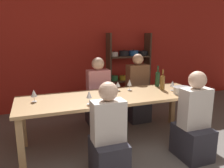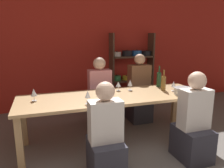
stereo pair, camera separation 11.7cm
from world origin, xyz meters
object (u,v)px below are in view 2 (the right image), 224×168
Objects in this scene: wine_glass_red_a at (105,89)px; wine_glass_red_b at (174,84)px; shelf_unit at (131,74)px; wine_bottle_dark at (163,82)px; wine_glass_red_d at (34,93)px; person_near_b at (106,142)px; person_far_b at (139,96)px; cell_phone at (187,90)px; person_far_a at (100,100)px; wine_glass_white_b at (130,83)px; dining_table at (114,101)px; wine_bottle_green at (159,78)px; mixing_bowl at (183,91)px; wine_glass_white_a at (118,85)px; person_near_a at (193,128)px; wine_glass_red_c at (88,95)px.

wine_glass_red_a is 0.98× the size of wine_glass_red_b.
wine_bottle_dark is (-0.18, -1.71, 0.17)m from shelf_unit.
wine_glass_red_a is 0.93× the size of wine_glass_red_d.
person_far_b is (1.10, 1.47, 0.05)m from person_near_b.
cell_phone is 0.13× the size of person_far_a.
person_near_b is at bearing -126.12° from wine_glass_white_b.
dining_table is at bearing -120.16° from shelf_unit.
wine_bottle_green is at bearing 128.36° from cell_phone.
dining_table is 10.39× the size of mixing_bowl.
person_near_b reaches higher than wine_glass_red_a.
wine_glass_red_d is at bearing 175.14° from wine_glass_red_a.
cell_phone is 1.51m from person_far_a.
mixing_bowl is at bearing 133.46° from person_far_a.
cell_phone reaches higher than dining_table.
wine_glass_red_d reaches higher than wine_glass_white_a.
shelf_unit is 2.52m from person_near_a.
wine_glass_red_c is at bearing -165.92° from wine_bottle_dark.
wine_glass_red_a is (-0.13, -0.00, 0.18)m from dining_table.
mixing_bowl is at bearing -32.02° from wine_glass_white_a.
person_far_b is at bearing -105.16° from shelf_unit.
shelf_unit is at bearing 88.31° from wine_glass_red_b.
wine_glass_red_a is at bearing -155.00° from wine_glass_white_b.
wine_bottle_dark is 1.89× the size of wine_glass_white_b.
person_far_b is at bearing 118.55° from cell_phone.
wine_bottle_green is 0.32× the size of person_near_b.
mixing_bowl is 2.12m from wine_glass_red_d.
mixing_bowl is 1.52× the size of wine_glass_white_b.
wine_glass_red_b is (0.97, -0.04, 0.18)m from dining_table.
cell_phone is at bearing 6.93° from wine_glass_red_c.
person_far_a is at bearing 90.80° from dining_table.
shelf_unit is 1.69m from wine_glass_white_b.
wine_glass_white_b is 0.15× the size of person_near_a.
wine_glass_white_a is at bearing 41.10° from wine_glass_red_c.
person_far_a is (-0.86, 0.73, -0.43)m from wine_bottle_dark.
shelf_unit is 10.86× the size of wine_glass_red_a.
person_far_b reaches higher than wine_bottle_green.
person_far_b reaches higher than wine_glass_red_b.
shelf_unit reaches higher than person_far_a.
wine_glass_red_d reaches higher than dining_table.
person_near_a is (0.68, -0.98, -0.41)m from wine_glass_white_a.
wine_glass_red_b is at bearing -91.69° from shelf_unit.
wine_glass_red_b is (1.11, -0.04, 0.00)m from wine_glass_red_a.
person_far_a is at bearing 122.11° from wine_glass_white_b.
person_near_a is at bearing -90.48° from wine_bottle_dark.
wine_bottle_dark is at bearing -16.29° from wine_glass_white_a.
wine_glass_red_c is at bearing -173.07° from cell_phone.
shelf_unit is 2.52m from wine_glass_red_c.
person_far_b is (-0.45, 0.82, -0.29)m from cell_phone.
person_near_a is at bearing -41.09° from dining_table.
shelf_unit is 2.12m from wine_glass_red_a.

